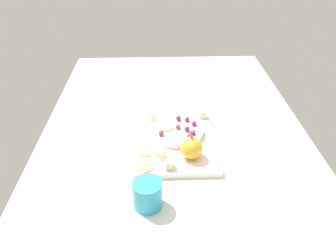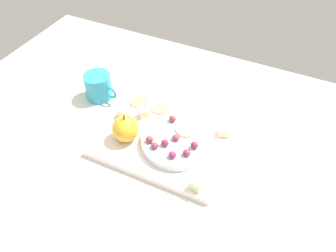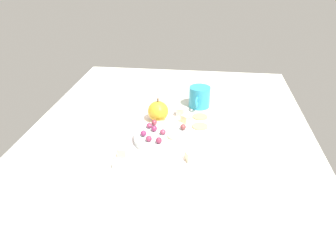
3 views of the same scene
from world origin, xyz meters
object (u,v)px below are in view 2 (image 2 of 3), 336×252
(grape_7, at_px, (165,143))
(serving_dish, at_px, (176,142))
(cheese_cube_3, at_px, (144,113))
(cheese_cube_0, at_px, (123,113))
(grape_2, at_px, (155,146))
(grape_0, at_px, (194,145))
(grape_4, at_px, (172,155))
(cracker_0, at_px, (138,102))
(apple_slice_0, at_px, (188,130))
(cup, at_px, (98,86))
(cheese_cube_2, at_px, (197,184))
(grape_3, at_px, (172,119))
(cheese_cube_1, at_px, (224,131))
(apple_whole, at_px, (125,129))
(grape_5, at_px, (187,153))
(platter, at_px, (165,141))
(grape_6, at_px, (149,139))
(grape_1, at_px, (176,138))
(cracker_1, at_px, (160,108))

(grape_7, bearing_deg, serving_dish, -117.58)
(cheese_cube_3, bearing_deg, cheese_cube_0, 24.78)
(grape_2, bearing_deg, grape_0, -153.93)
(grape_4, bearing_deg, cheese_cube_0, -25.41)
(cracker_0, distance_m, apple_slice_0, 0.19)
(cracker_0, distance_m, cup, 0.13)
(cheese_cube_2, relative_size, grape_3, 1.31)
(cheese_cube_1, bearing_deg, apple_whole, 28.65)
(grape_0, relative_size, grape_3, 1.00)
(grape_5, bearing_deg, serving_dish, -40.44)
(platter, height_order, cheese_cube_3, cheese_cube_3)
(grape_2, relative_size, grape_4, 1.00)
(cheese_cube_3, xyz_separation_m, grape_3, (-0.09, 0.00, 0.02))
(serving_dish, distance_m, grape_6, 0.07)
(grape_1, height_order, grape_3, grape_3)
(grape_3, distance_m, grape_5, 0.12)
(grape_6, height_order, apple_slice_0, grape_6)
(grape_5, xyz_separation_m, apple_slice_0, (0.03, -0.08, -0.01))
(cheese_cube_0, bearing_deg, grape_4, 154.59)
(grape_4, height_order, grape_5, same)
(grape_7, bearing_deg, grape_2, 43.64)
(cheese_cube_1, xyz_separation_m, cheese_cube_3, (0.22, 0.03, 0.00))
(grape_5, bearing_deg, cracker_1, -44.98)
(grape_6, bearing_deg, cheese_cube_3, -53.88)
(serving_dish, bearing_deg, cracker_1, -46.82)
(grape_0, relative_size, cup, 0.18)
(serving_dish, distance_m, grape_1, 0.02)
(platter, distance_m, cracker_1, 0.12)
(cheese_cube_0, bearing_deg, cheese_cube_1, -169.00)
(grape_4, relative_size, grape_7, 1.00)
(cracker_0, height_order, grape_0, grape_0)
(grape_2, xyz_separation_m, grape_7, (-0.02, -0.02, 0.00))
(cracker_0, distance_m, grape_2, 0.20)
(apple_slice_0, bearing_deg, platter, 35.06)
(grape_4, bearing_deg, grape_0, -124.77)
(cracker_0, relative_size, apple_slice_0, 0.97)
(grape_2, distance_m, grape_3, 0.10)
(grape_0, bearing_deg, cracker_1, -36.86)
(cheese_cube_0, height_order, grape_4, grape_4)
(grape_1, bearing_deg, cheese_cube_1, -137.61)
(cup, bearing_deg, cheese_cube_0, 153.10)
(cheese_cube_0, xyz_separation_m, cup, (0.12, -0.06, 0.01))
(apple_whole, distance_m, cheese_cube_3, 0.10)
(cheese_cube_2, height_order, cheese_cube_3, same)
(cheese_cube_0, xyz_separation_m, cheese_cube_1, (-0.27, -0.05, 0.00))
(cracker_1, bearing_deg, grape_2, 111.94)
(cheese_cube_2, relative_size, grape_5, 1.31)
(serving_dish, bearing_deg, cup, -17.59)
(grape_5, distance_m, cup, 0.37)
(cheese_cube_0, xyz_separation_m, cheese_cube_2, (-0.27, 0.13, 0.00))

